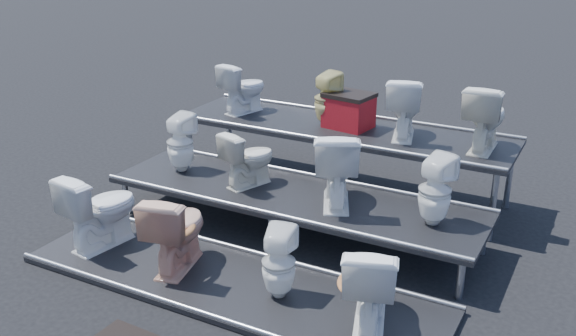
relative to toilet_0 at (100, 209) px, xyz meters
The scene contains 17 objects.
ground 2.09m from the toilet_0, 39.66° to the left, with size 80.00×80.00×0.00m, color black.
tier_front 1.63m from the toilet_0, ahead, with size 4.20×1.20×0.06m, color black.
tier_mid 2.05m from the toilet_0, 39.66° to the left, with size 4.20×1.20×0.46m, color black.
tier_back 3.04m from the toilet_0, 58.91° to the left, with size 4.20×1.20×0.86m, color black.
toilet_0 is the anchor object (origin of this frame).
toilet_1 0.97m from the toilet_0, ahead, with size 0.45×0.79×0.81m, color #D8A184.
toilet_2 2.11m from the toilet_0, ahead, with size 0.31×0.31×0.68m, color white.
toilet_3 2.98m from the toilet_0, ahead, with size 0.44×0.78×0.79m, color white.
toilet_4 1.34m from the toilet_0, 86.96° to the left, with size 0.31×0.32×0.70m, color white.
toilet_5 1.67m from the toilet_0, 52.17° to the left, with size 0.36×0.63×0.64m, color silver.
toilet_6 2.48m from the toilet_0, 32.08° to the left, with size 0.46×0.80×0.82m, color white.
toilet_7 3.40m from the toilet_0, 22.61° to the left, with size 0.32×0.33×0.71m, color white.
toilet_8 2.70m from the toilet_0, 86.71° to the left, with size 0.37×0.65×0.66m, color white.
toilet_9 3.02m from the toilet_0, 62.45° to the left, with size 0.30×0.31×0.67m, color #D4C87E.
toilet_10 3.58m from the toilet_0, 47.89° to the left, with size 0.41×0.71×0.73m, color white.
toilet_11 4.25m from the toilet_0, 38.43° to the left, with size 0.42×0.73×0.75m, color silver.
red_crate 3.16m from the toilet_0, 58.12° to the left, with size 0.53×0.43×0.39m, color maroon.
Camera 1 is at (2.97, -5.70, 3.27)m, focal length 40.00 mm.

